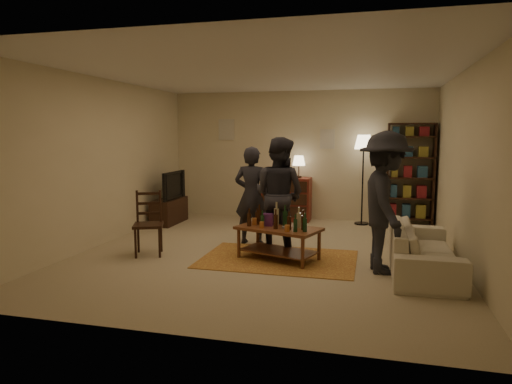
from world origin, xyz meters
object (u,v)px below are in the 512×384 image
(coffee_table, at_px, (278,231))
(person_by_sofa, at_px, (385,203))
(person_left, at_px, (252,196))
(tv_stand, at_px, (169,204))
(bookshelf, at_px, (410,173))
(dresser, at_px, (287,198))
(dining_chair, at_px, (149,220))
(floor_lamp, at_px, (364,148))
(person_right, at_px, (279,195))
(sofa, at_px, (423,249))

(coffee_table, relative_size, person_by_sofa, 0.71)
(coffee_table, distance_m, person_left, 1.10)
(tv_stand, relative_size, bookshelf, 0.52)
(dresser, height_order, bookshelf, bookshelf)
(coffee_table, xyz_separation_m, person_by_sofa, (1.46, -0.24, 0.50))
(dining_chair, relative_size, person_left, 0.61)
(person_by_sofa, bearing_deg, coffee_table, 70.55)
(floor_lamp, bearing_deg, dining_chair, -134.15)
(coffee_table, relative_size, dining_chair, 1.33)
(dining_chair, bearing_deg, tv_stand, 85.59)
(tv_stand, xyz_separation_m, person_right, (2.60, -1.63, 0.49))
(dresser, xyz_separation_m, person_by_sofa, (1.89, -3.27, 0.45))
(person_left, height_order, person_right, person_right)
(bookshelf, distance_m, floor_lamp, 1.03)
(bookshelf, distance_m, person_left, 3.47)
(tv_stand, distance_m, sofa, 5.14)
(dining_chair, xyz_separation_m, floor_lamp, (3.05, 3.15, 1.01))
(dining_chair, xyz_separation_m, sofa, (3.91, 0.10, -0.21))
(bookshelf, distance_m, sofa, 3.26)
(dining_chair, relative_size, tv_stand, 0.93)
(tv_stand, xyz_separation_m, person_by_sofa, (4.14, -2.36, 0.54))
(bookshelf, height_order, person_right, bookshelf)
(dresser, bearing_deg, person_right, -82.30)
(dresser, height_order, person_left, person_left)
(tv_stand, bearing_deg, floor_lamp, 12.64)
(bookshelf, bearing_deg, dining_chair, -140.36)
(tv_stand, relative_size, dresser, 0.78)
(dining_chair, bearing_deg, person_by_sofa, -23.22)
(dresser, xyz_separation_m, floor_lamp, (1.54, -0.06, 1.05))
(person_left, height_order, person_by_sofa, person_by_sofa)
(tv_stand, xyz_separation_m, sofa, (4.64, -2.20, -0.08))
(floor_lamp, relative_size, person_right, 1.02)
(dining_chair, bearing_deg, dresser, 42.51)
(coffee_table, bearing_deg, floor_lamp, 69.60)
(bookshelf, bearing_deg, sofa, -90.82)
(dresser, height_order, sofa, dresser)
(dining_chair, distance_m, person_by_sofa, 3.43)
(dining_chair, height_order, sofa, dining_chair)
(dining_chair, height_order, dresser, dresser)
(person_left, bearing_deg, floor_lamp, -124.15)
(tv_stand, distance_m, person_by_sofa, 4.80)
(floor_lamp, distance_m, person_by_sofa, 3.28)
(floor_lamp, xyz_separation_m, person_by_sofa, (0.35, -3.21, -0.60))
(bookshelf, bearing_deg, person_by_sofa, -99.29)
(bookshelf, height_order, sofa, bookshelf)
(tv_stand, height_order, bookshelf, bookshelf)
(dining_chair, relative_size, dresser, 0.72)
(person_by_sofa, bearing_deg, sofa, -82.62)
(tv_stand, bearing_deg, dining_chair, -72.20)
(tv_stand, bearing_deg, sofa, -25.34)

